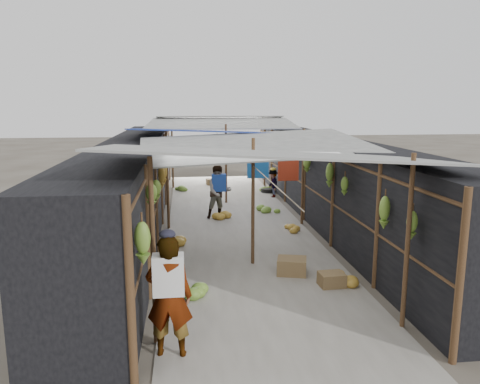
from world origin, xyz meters
name	(u,v)px	position (x,y,z in m)	size (l,w,h in m)	color
ground	(283,334)	(0.00, 0.00, 0.00)	(80.00, 80.00, 0.00)	#6B6356
aisle_slab	(234,221)	(0.00, 6.50, 0.01)	(3.60, 16.00, 0.02)	#9E998E
stall_left	(134,183)	(-2.70, 6.50, 1.15)	(1.40, 15.00, 2.30)	black
stall_right	(329,179)	(2.70, 6.50, 1.15)	(1.40, 15.00, 2.30)	black
crate_near	(292,267)	(0.66, 2.31, 0.17)	(0.55, 0.44, 0.33)	olive
crate_mid	(332,280)	(1.24, 1.62, 0.13)	(0.45, 0.36, 0.27)	olive
crate_back	(212,182)	(-0.28, 12.47, 0.13)	(0.40, 0.32, 0.25)	olive
black_basin	(268,191)	(1.70, 10.62, 0.08)	(0.53, 0.53, 0.16)	black
vendor_elderly	(169,297)	(-1.59, -0.37, 0.83)	(0.60, 0.40, 1.65)	silver
shopper_blue	(219,192)	(-0.39, 6.98, 0.76)	(0.74, 0.58, 1.53)	#2150A8
vendor_seated	(273,184)	(1.70, 9.69, 0.50)	(0.65, 0.37, 1.00)	#46413C
market_canopy	(234,134)	(0.03, 6.86, 2.41)	(5.62, 15.20, 2.77)	brown
hanging_bananas	(233,164)	(-0.03, 6.40, 1.64)	(3.96, 13.70, 0.85)	olive
floor_bananas	(248,223)	(0.29, 5.88, 0.13)	(3.73, 10.32, 0.30)	olive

